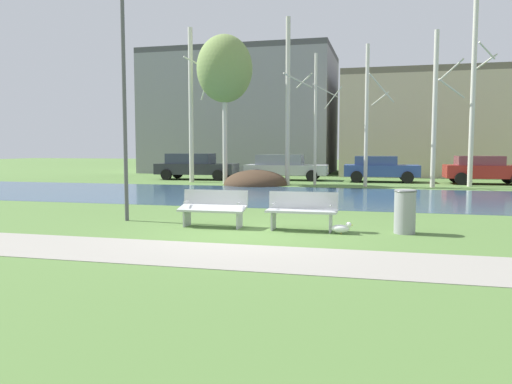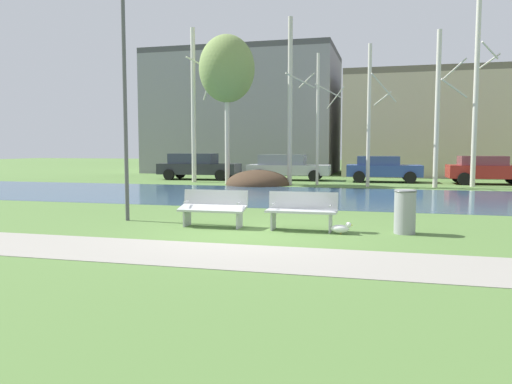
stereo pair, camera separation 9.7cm
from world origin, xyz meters
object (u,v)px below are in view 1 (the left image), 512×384
(streetlamp, at_px, (124,65))
(parked_hatch_third_blue, at_px, (380,168))
(bench_left, at_px, (213,207))
(parked_sedan_second_silver, at_px, (284,167))
(trash_bin, at_px, (405,211))
(parked_van_nearest_dark, at_px, (195,166))
(bench_right, at_px, (302,210))
(seagull, at_px, (342,228))
(parked_wagon_fourth_red, at_px, (484,169))

(streetlamp, height_order, parked_hatch_third_blue, streetlamp)
(bench_left, height_order, parked_sedan_second_silver, parked_sedan_second_silver)
(trash_bin, height_order, parked_van_nearest_dark, parked_van_nearest_dark)
(bench_left, distance_m, trash_bin, 4.39)
(parked_hatch_third_blue, bearing_deg, parked_sedan_second_silver, 176.79)
(bench_right, bearing_deg, parked_van_nearest_dark, 118.33)
(bench_right, xyz_separation_m, seagull, (0.92, -0.29, -0.34))
(streetlamp, relative_size, parked_van_nearest_dark, 1.25)
(parked_hatch_third_blue, relative_size, parked_wagon_fourth_red, 1.00)
(parked_van_nearest_dark, bearing_deg, parked_wagon_fourth_red, 0.32)
(streetlamp, bearing_deg, parked_sedan_second_silver, 87.31)
(bench_left, xyz_separation_m, bench_right, (2.13, 0.00, 0.00))
(trash_bin, relative_size, parked_hatch_third_blue, 0.24)
(bench_right, relative_size, parked_van_nearest_dark, 0.33)
(seagull, bearing_deg, bench_left, 174.52)
(bench_left, xyz_separation_m, parked_wagon_fourth_red, (8.96, 16.94, 0.31))
(bench_right, relative_size, parked_wagon_fourth_red, 0.39)
(bench_left, bearing_deg, parked_wagon_fourth_red, 62.13)
(trash_bin, distance_m, streetlamp, 7.71)
(parked_van_nearest_dark, xyz_separation_m, parked_hatch_third_blue, (10.67, 0.49, -0.05))
(parked_van_nearest_dark, bearing_deg, streetlamp, -74.85)
(seagull, xyz_separation_m, parked_van_nearest_dark, (-10.00, 17.14, 0.67))
(parked_hatch_third_blue, distance_m, parked_wagon_fourth_red, 5.26)
(parked_van_nearest_dark, bearing_deg, bench_left, -67.57)
(parked_van_nearest_dark, bearing_deg, parked_hatch_third_blue, 2.64)
(seagull, bearing_deg, bench_right, 162.33)
(parked_wagon_fourth_red, bearing_deg, bench_left, -117.87)
(streetlamp, xyz_separation_m, parked_sedan_second_silver, (0.81, 17.21, -3.17))
(seagull, bearing_deg, parked_hatch_third_blue, 87.83)
(parked_van_nearest_dark, bearing_deg, seagull, -59.73)
(trash_bin, relative_size, parked_sedan_second_silver, 0.20)
(seagull, distance_m, parked_sedan_second_silver, 18.57)
(seagull, xyz_separation_m, streetlamp, (-5.56, 0.73, 3.82))
(bench_left, distance_m, streetlamp, 4.31)
(streetlamp, xyz_separation_m, parked_van_nearest_dark, (-4.45, 16.42, -3.15))
(bench_right, bearing_deg, streetlamp, 174.67)
(bench_right, bearing_deg, parked_wagon_fourth_red, 68.05)
(bench_right, xyz_separation_m, parked_hatch_third_blue, (1.59, 17.34, 0.29))
(trash_bin, height_order, seagull, trash_bin)
(streetlamp, xyz_separation_m, parked_wagon_fourth_red, (11.47, 16.51, -3.17))
(bench_left, height_order, parked_van_nearest_dark, parked_van_nearest_dark)
(parked_sedan_second_silver, bearing_deg, parked_wagon_fourth_red, -3.79)
(bench_right, xyz_separation_m, parked_wagon_fourth_red, (6.83, 16.94, 0.31))
(seagull, height_order, parked_wagon_fourth_red, parked_wagon_fourth_red)
(bench_left, distance_m, parked_hatch_third_blue, 17.74)
(parked_sedan_second_silver, distance_m, parked_hatch_third_blue, 5.43)
(parked_van_nearest_dark, bearing_deg, bench_right, -61.67)
(bench_left, bearing_deg, parked_hatch_third_blue, 77.90)
(seagull, distance_m, parked_van_nearest_dark, 19.86)
(parked_van_nearest_dark, bearing_deg, parked_sedan_second_silver, 8.62)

